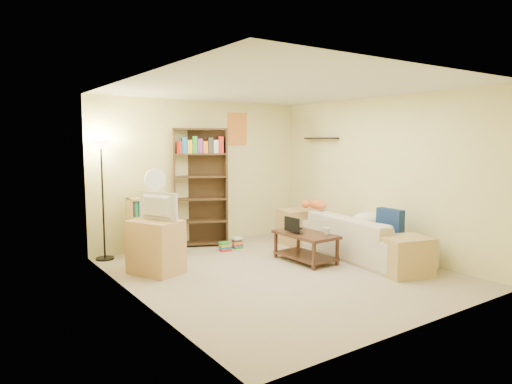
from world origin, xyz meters
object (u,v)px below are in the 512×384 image
tv_stand (156,247)px  short_bookshelf (152,227)px  coffee_table (306,243)px  tall_bookshelf (201,184)px  tabby_cat (315,204)px  desk_fan (155,182)px  end_cabinet (405,256)px  sofa (362,236)px  laptop (299,231)px  mug (327,231)px  side_table (296,226)px  television (155,206)px  floor_lamp (102,165)px

tv_stand → short_bookshelf: size_ratio=0.79×
coffee_table → tall_bookshelf: 2.14m
tabby_cat → desk_fan: size_ratio=1.16×
tall_bookshelf → end_cabinet: (1.45, -3.12, -0.80)m
sofa → laptop: bearing=73.6°
coffee_table → mug: size_ratio=8.38×
desk_fan → side_table: size_ratio=0.74×
television → end_cabinet: bearing=-150.1°
sofa → desk_fan: bearing=61.1°
side_table → end_cabinet: side_table is taller
tall_bookshelf → laptop: bearing=-42.2°
mug → side_table: 1.40m
laptop → short_bookshelf: bearing=63.6°
floor_lamp → mug: bearing=-38.8°
tv_stand → floor_lamp: size_ratio=0.40×
short_bookshelf → coffee_table: bearing=-39.5°
sofa → short_bookshelf: 3.29m
tabby_cat → floor_lamp: size_ratio=0.28×
coffee_table → tv_stand: bearing=160.2°
coffee_table → desk_fan: desk_fan is taller
sofa → tall_bookshelf: size_ratio=1.15×
laptop → tv_stand: 2.13m
tall_bookshelf → television: bearing=-114.9°
laptop → desk_fan: size_ratio=0.85×
laptop → short_bookshelf: (-1.73, 1.52, 0.02)m
tabby_cat → end_cabinet: (-0.06, -1.88, -0.48)m
tabby_cat → laptop: (-0.75, -0.48, -0.29)m
coffee_table → laptop: 0.20m
tall_bookshelf → side_table: (1.45, -0.80, -0.76)m
mug → end_cabinet: bearing=-64.3°
laptop → desk_fan: (-1.68, 1.48, 0.72)m
coffee_table → short_bookshelf: (-1.77, 1.64, 0.18)m
laptop → short_bookshelf: 2.30m
mug → side_table: size_ratio=0.20×
sofa → laptop: (-0.93, 0.40, 0.12)m
tall_bookshelf → sofa: bearing=-27.5°
short_bookshelf → floor_lamp: bearing=167.8°
tall_bookshelf → tabby_cat: bearing=-15.3°
tall_bookshelf → coffee_table: bearing=-42.5°
tabby_cat → mug: size_ratio=4.38×
tv_stand → tabby_cat: bearing=-26.2°
desk_fan → end_cabinet: bearing=-50.6°
floor_lamp → tv_stand: bearing=-71.8°
tabby_cat → mug: 1.06m
tabby_cat → coffee_table: tabby_cat is taller
coffee_table → television: bearing=160.2°
tabby_cat → short_bookshelf: short_bookshelf is taller
mug → floor_lamp: floor_lamp is taller
mug → television: 2.49m
coffee_table → laptop: (-0.04, 0.11, 0.16)m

